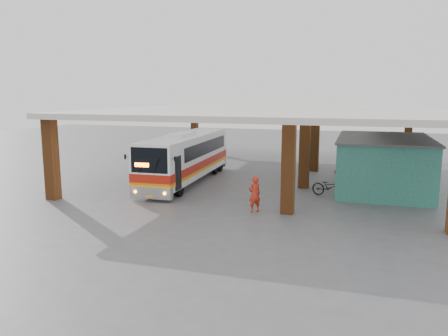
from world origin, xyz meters
TOP-DOWN VIEW (x-y plane):
  - ground at (0.00, 0.00)m, footprint 90.00×90.00m
  - brick_columns at (1.43, 5.00)m, footprint 20.10×21.60m
  - canopy_roof at (0.50, 6.50)m, footprint 21.00×23.00m
  - shop_building at (7.49, 4.00)m, footprint 5.20×8.20m
  - coach_bus at (-4.42, 2.40)m, footprint 2.77×11.23m
  - motorcycle at (4.70, 1.05)m, footprint 2.23×1.36m
  - pedestrian at (1.45, -3.25)m, footprint 0.75×0.73m
  - red_chair at (4.77, 8.63)m, footprint 0.44×0.44m

SIDE VIEW (x-z plane):
  - ground at x=0.00m, z-range 0.00..0.00m
  - red_chair at x=4.77m, z-range -0.03..0.70m
  - motorcycle at x=4.70m, z-range 0.00..1.11m
  - pedestrian at x=1.45m, z-range 0.00..1.75m
  - shop_building at x=7.49m, z-range 0.01..3.12m
  - coach_bus at x=-4.42m, z-range -0.01..3.23m
  - brick_columns at x=1.43m, z-range 0.00..4.35m
  - canopy_roof at x=0.50m, z-range 4.35..4.65m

